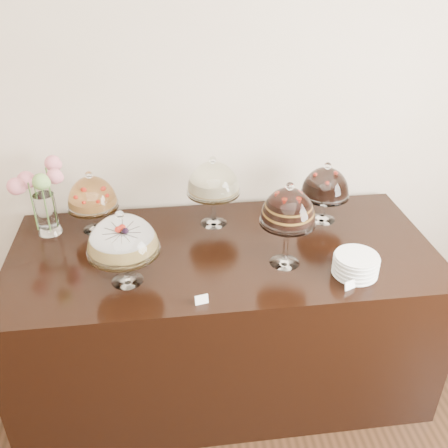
{
  "coord_description": "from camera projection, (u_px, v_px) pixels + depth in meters",
  "views": [
    {
      "loc": [
        -0.05,
        0.3,
        2.33
      ],
      "look_at": [
        0.22,
        2.4,
        1.08
      ],
      "focal_mm": 40.0,
      "sensor_mm": 36.0,
      "label": 1
    }
  ],
  "objects": [
    {
      "name": "cake_stand_dark_choco",
      "position": [
        326.0,
        185.0,
        2.75
      ],
      "size": [
        0.27,
        0.27,
        0.35
      ],
      "color": "white",
      "rests_on": "display_counter"
    },
    {
      "name": "display_counter",
      "position": [
        223.0,
        315.0,
        2.82
      ],
      "size": [
        2.2,
        1.0,
        0.9
      ],
      "primitive_type": "cube",
      "color": "black",
      "rests_on": "ground"
    },
    {
      "name": "price_card_left",
      "position": [
        202.0,
        300.0,
        2.2
      ],
      "size": [
        0.06,
        0.03,
        0.04
      ],
      "primitive_type": "cube",
      "rotation": [
        -0.21,
        0.0,
        0.21
      ],
      "color": "white",
      "rests_on": "display_counter"
    },
    {
      "name": "cake_stand_fruit_tart",
      "position": [
        92.0,
        195.0,
        2.66
      ],
      "size": [
        0.27,
        0.27,
        0.35
      ],
      "color": "white",
      "rests_on": "display_counter"
    },
    {
      "name": "cake_stand_choco_layer",
      "position": [
        288.0,
        209.0,
        2.33
      ],
      "size": [
        0.27,
        0.27,
        0.44
      ],
      "color": "white",
      "rests_on": "display_counter"
    },
    {
      "name": "flower_vase",
      "position": [
        41.0,
        195.0,
        2.62
      ],
      "size": [
        0.27,
        0.32,
        0.4
      ],
      "color": "white",
      "rests_on": "display_counter"
    },
    {
      "name": "cake_stand_cheesecake",
      "position": [
        213.0,
        181.0,
        2.69
      ],
      "size": [
        0.29,
        0.29,
        0.4
      ],
      "color": "white",
      "rests_on": "display_counter"
    },
    {
      "name": "price_card_right",
      "position": [
        350.0,
        285.0,
        2.29
      ],
      "size": [
        0.06,
        0.04,
        0.04
      ],
      "primitive_type": "cube",
      "rotation": [
        -0.21,
        0.0,
        0.4
      ],
      "color": "white",
      "rests_on": "display_counter"
    },
    {
      "name": "wall_back",
      "position": [
        170.0,
        106.0,
        2.73
      ],
      "size": [
        5.0,
        0.04,
        3.0
      ],
      "primitive_type": "cube",
      "color": "beige",
      "rests_on": "ground"
    },
    {
      "name": "plate_stack",
      "position": [
        356.0,
        265.0,
        2.37
      ],
      "size": [
        0.21,
        0.21,
        0.1
      ],
      "color": "white",
      "rests_on": "display_counter"
    },
    {
      "name": "cake_stand_sugar_sponge",
      "position": [
        122.0,
        238.0,
        2.23
      ],
      "size": [
        0.33,
        0.33,
        0.38
      ],
      "color": "white",
      "rests_on": "display_counter"
    }
  ]
}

